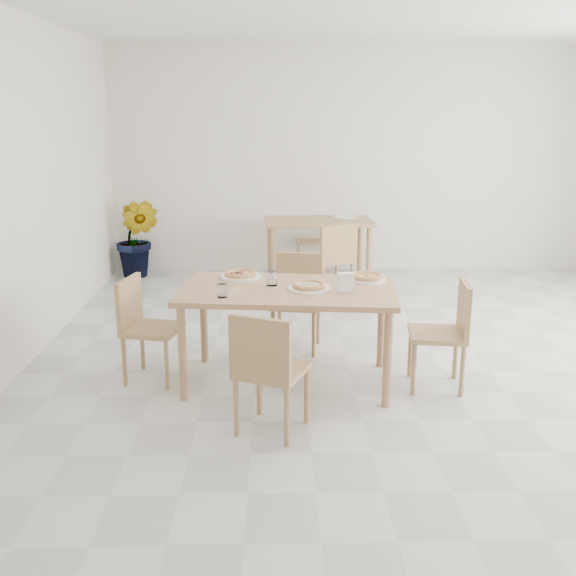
{
  "coord_description": "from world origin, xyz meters",
  "views": [
    {
      "loc": [
        -0.97,
        -5.02,
        2.06
      ],
      "look_at": [
        -0.87,
        -0.2,
        0.75
      ],
      "focal_mm": 42.0,
      "sensor_mm": 36.0,
      "label": 1
    }
  ],
  "objects_px": {
    "pizza_mushroom": "(309,285)",
    "pizza_pepperoni": "(241,274)",
    "chair_north": "(298,294)",
    "chair_back_s": "(334,255)",
    "main_table": "(288,298)",
    "potted_plant": "(137,238)",
    "chair_west": "(143,321)",
    "plate_pepperoni": "(241,276)",
    "napkin_holder": "(346,283)",
    "pizza_margherita": "(367,276)",
    "tumbler_a": "(272,278)",
    "chair_back_n": "(310,234)",
    "tumbler_b": "(222,291)",
    "chair_south": "(267,366)",
    "plate_mushroom": "(309,288)",
    "plate_margherita": "(367,279)",
    "second_table": "(318,228)",
    "chair_east": "(448,327)"
  },
  "relations": [
    {
      "from": "pizza_mushroom",
      "to": "pizza_pepperoni",
      "type": "xyz_separation_m",
      "value": [
        -0.52,
        0.37,
        0.0
      ]
    },
    {
      "from": "chair_north",
      "to": "chair_back_s",
      "type": "distance_m",
      "value": 1.59
    },
    {
      "from": "chair_north",
      "to": "pizza_pepperoni",
      "type": "relative_size",
      "value": 2.97
    },
    {
      "from": "pizza_pepperoni",
      "to": "main_table",
      "type": "bearing_deg",
      "value": -41.53
    },
    {
      "from": "potted_plant",
      "to": "chair_west",
      "type": "bearing_deg",
      "value": -78.32
    },
    {
      "from": "main_table",
      "to": "chair_north",
      "type": "xyz_separation_m",
      "value": [
        0.1,
        0.81,
        -0.2
      ]
    },
    {
      "from": "plate_pepperoni",
      "to": "pizza_pepperoni",
      "type": "xyz_separation_m",
      "value": [
        0.0,
        0.0,
        0.02
      ]
    },
    {
      "from": "chair_back_s",
      "to": "pizza_pepperoni",
      "type": "bearing_deg",
      "value": 43.03
    },
    {
      "from": "chair_west",
      "to": "napkin_holder",
      "type": "relative_size",
      "value": 5.48
    },
    {
      "from": "pizza_margherita",
      "to": "pizza_pepperoni",
      "type": "height_order",
      "value": "same"
    },
    {
      "from": "pizza_pepperoni",
      "to": "napkin_holder",
      "type": "bearing_deg",
      "value": -30.16
    },
    {
      "from": "pizza_margherita",
      "to": "pizza_mushroom",
      "type": "xyz_separation_m",
      "value": [
        -0.46,
        -0.26,
        0.0
      ]
    },
    {
      "from": "plate_pepperoni",
      "to": "tumbler_a",
      "type": "bearing_deg",
      "value": -44.31
    },
    {
      "from": "main_table",
      "to": "tumbler_a",
      "type": "bearing_deg",
      "value": 150.79
    },
    {
      "from": "potted_plant",
      "to": "tumbler_a",
      "type": "bearing_deg",
      "value": -63.02
    },
    {
      "from": "chair_north",
      "to": "potted_plant",
      "type": "xyz_separation_m",
      "value": [
        -1.88,
        2.54,
        0.01
      ]
    },
    {
      "from": "chair_back_s",
      "to": "chair_back_n",
      "type": "relative_size",
      "value": 1.09
    },
    {
      "from": "chair_north",
      "to": "tumbler_b",
      "type": "distance_m",
      "value": 1.23
    },
    {
      "from": "tumbler_b",
      "to": "chair_back_s",
      "type": "xyz_separation_m",
      "value": [
        1.02,
        2.57,
        -0.31
      ]
    },
    {
      "from": "main_table",
      "to": "pizza_mushroom",
      "type": "xyz_separation_m",
      "value": [
        0.15,
        -0.05,
        0.11
      ]
    },
    {
      "from": "pizza_mushroom",
      "to": "chair_back_s",
      "type": "bearing_deg",
      "value": 80.58
    },
    {
      "from": "pizza_mushroom",
      "to": "chair_back_n",
      "type": "bearing_deg",
      "value": 86.88
    },
    {
      "from": "chair_back_s",
      "to": "potted_plant",
      "type": "xyz_separation_m",
      "value": [
        -2.33,
        1.01,
        0.0
      ]
    },
    {
      "from": "chair_south",
      "to": "pizza_mushroom",
      "type": "bearing_deg",
      "value": -86.9
    },
    {
      "from": "pizza_mushroom",
      "to": "plate_mushroom",
      "type": "bearing_deg",
      "value": 180.0
    },
    {
      "from": "tumbler_b",
      "to": "plate_pepperoni",
      "type": "bearing_deg",
      "value": 79.66
    },
    {
      "from": "plate_margherita",
      "to": "chair_north",
      "type": "bearing_deg",
      "value": 131.2
    },
    {
      "from": "potted_plant",
      "to": "chair_back_s",
      "type": "bearing_deg",
      "value": -23.51
    },
    {
      "from": "plate_margherita",
      "to": "potted_plant",
      "type": "relative_size",
      "value": 0.3
    },
    {
      "from": "plate_pepperoni",
      "to": "pizza_pepperoni",
      "type": "relative_size",
      "value": 1.18
    },
    {
      "from": "chair_north",
      "to": "chair_back_n",
      "type": "bearing_deg",
      "value": 95.2
    },
    {
      "from": "tumbler_b",
      "to": "chair_back_n",
      "type": "xyz_separation_m",
      "value": [
        0.83,
        4.04,
        -0.35
      ]
    },
    {
      "from": "chair_south",
      "to": "second_table",
      "type": "relative_size",
      "value": 0.63
    },
    {
      "from": "second_table",
      "to": "plate_margherita",
      "type": "bearing_deg",
      "value": -89.29
    },
    {
      "from": "main_table",
      "to": "chair_east",
      "type": "height_order",
      "value": "chair_east"
    },
    {
      "from": "plate_margherita",
      "to": "chair_back_n",
      "type": "height_order",
      "value": "same"
    },
    {
      "from": "main_table",
      "to": "chair_east",
      "type": "bearing_deg",
      "value": 0.21
    },
    {
      "from": "second_table",
      "to": "chair_back_n",
      "type": "relative_size",
      "value": 1.69
    },
    {
      "from": "chair_south",
      "to": "main_table",
      "type": "bearing_deg",
      "value": -76.41
    },
    {
      "from": "chair_south",
      "to": "tumbler_a",
      "type": "distance_m",
      "value": 1.0
    },
    {
      "from": "plate_mushroom",
      "to": "pizza_margherita",
      "type": "bearing_deg",
      "value": 29.59
    },
    {
      "from": "plate_pepperoni",
      "to": "plate_margherita",
      "type": "bearing_deg",
      "value": -6.3
    },
    {
      "from": "napkin_holder",
      "to": "chair_back_s",
      "type": "distance_m",
      "value": 2.49
    },
    {
      "from": "tumbler_b",
      "to": "second_table",
      "type": "distance_m",
      "value": 3.45
    },
    {
      "from": "tumbler_a",
      "to": "chair_back_s",
      "type": "bearing_deg",
      "value": 73.49
    },
    {
      "from": "chair_east",
      "to": "plate_mushroom",
      "type": "distance_m",
      "value": 1.07
    },
    {
      "from": "chair_north",
      "to": "pizza_margherita",
      "type": "xyz_separation_m",
      "value": [
        0.51,
        -0.59,
        0.3
      ]
    },
    {
      "from": "main_table",
      "to": "pizza_margherita",
      "type": "distance_m",
      "value": 0.66
    },
    {
      "from": "pizza_pepperoni",
      "to": "chair_north",
      "type": "bearing_deg",
      "value": 45.69
    },
    {
      "from": "chair_west",
      "to": "tumbler_a",
      "type": "xyz_separation_m",
      "value": [
        0.99,
        -0.01,
        0.34
      ]
    }
  ]
}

